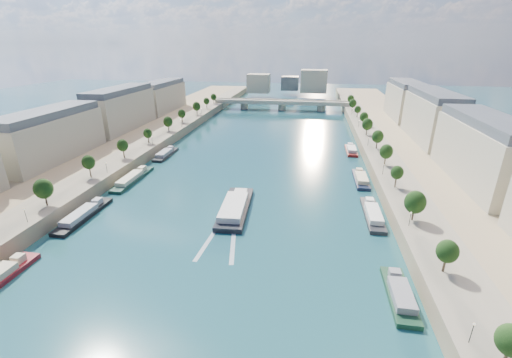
% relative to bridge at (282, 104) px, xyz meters
% --- Properties ---
extents(ground, '(700.00, 700.00, 0.00)m').
position_rel_bridge_xyz_m(ground, '(0.00, -142.62, -5.08)').
color(ground, '#0C2834').
rests_on(ground, ground).
extents(quay_left, '(44.00, 520.00, 5.00)m').
position_rel_bridge_xyz_m(quay_left, '(-72.00, -142.62, -2.58)').
color(quay_left, '#9E8460').
rests_on(quay_left, ground).
extents(quay_right, '(44.00, 520.00, 5.00)m').
position_rel_bridge_xyz_m(quay_right, '(72.00, -142.62, -2.58)').
color(quay_right, '#9E8460').
rests_on(quay_right, ground).
extents(pave_left, '(14.00, 520.00, 0.10)m').
position_rel_bridge_xyz_m(pave_left, '(-57.00, -142.62, -0.03)').
color(pave_left, gray).
rests_on(pave_left, quay_left).
extents(pave_right, '(14.00, 520.00, 0.10)m').
position_rel_bridge_xyz_m(pave_right, '(57.00, -142.62, -0.03)').
color(pave_right, gray).
rests_on(pave_right, quay_right).
extents(trees_left, '(4.80, 268.80, 8.26)m').
position_rel_bridge_xyz_m(trees_left, '(-55.00, -140.62, 5.39)').
color(trees_left, '#382B1E').
rests_on(trees_left, ground).
extents(trees_right, '(4.80, 268.80, 8.26)m').
position_rel_bridge_xyz_m(trees_right, '(55.00, -132.62, 5.39)').
color(trees_right, '#382B1E').
rests_on(trees_right, ground).
extents(lamps_left, '(0.36, 200.36, 4.28)m').
position_rel_bridge_xyz_m(lamps_left, '(-52.50, -152.62, 2.70)').
color(lamps_left, black).
rests_on(lamps_left, ground).
extents(lamps_right, '(0.36, 200.36, 4.28)m').
position_rel_bridge_xyz_m(lamps_right, '(52.50, -137.62, 2.70)').
color(lamps_right, black).
rests_on(lamps_right, ground).
extents(buildings_left, '(16.00, 226.00, 23.20)m').
position_rel_bridge_xyz_m(buildings_left, '(-85.00, -130.62, 11.37)').
color(buildings_left, beige).
rests_on(buildings_left, ground).
extents(buildings_right, '(16.00, 226.00, 23.20)m').
position_rel_bridge_xyz_m(buildings_right, '(85.00, -130.62, 11.37)').
color(buildings_right, beige).
rests_on(buildings_right, ground).
extents(skyline, '(79.00, 42.00, 22.00)m').
position_rel_bridge_xyz_m(skyline, '(3.19, 76.91, 9.57)').
color(skyline, beige).
rests_on(skyline, ground).
extents(bridge, '(112.00, 12.00, 8.15)m').
position_rel_bridge_xyz_m(bridge, '(0.00, 0.00, 0.00)').
color(bridge, '#C1B79E').
rests_on(bridge, ground).
extents(tour_barge, '(10.39, 30.87, 4.13)m').
position_rel_bridge_xyz_m(tour_barge, '(1.09, -186.71, -3.88)').
color(tour_barge, black).
rests_on(tour_barge, ground).
extents(wake, '(10.75, 26.02, 0.04)m').
position_rel_bridge_xyz_m(wake, '(1.09, -203.25, -5.06)').
color(wake, silver).
rests_on(wake, ground).
extents(moored_barges_left, '(5.00, 117.90, 3.60)m').
position_rel_bridge_xyz_m(moored_barges_left, '(-45.50, -181.89, -4.24)').
color(moored_barges_left, maroon).
rests_on(moored_barges_left, ground).
extents(moored_barges_right, '(5.00, 163.53, 3.60)m').
position_rel_bridge_xyz_m(moored_barges_right, '(45.50, -188.28, -4.24)').
color(moored_barges_right, black).
rests_on(moored_barges_right, ground).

